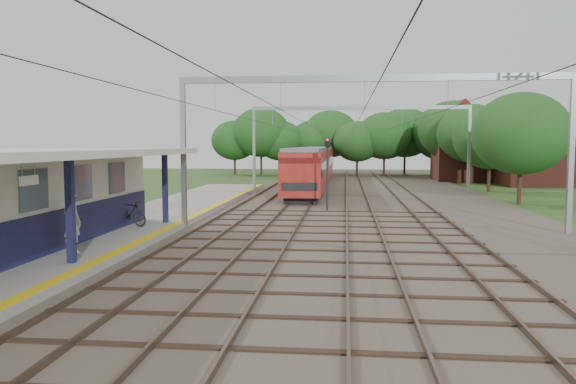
{
  "coord_description": "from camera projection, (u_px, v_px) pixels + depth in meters",
  "views": [
    {
      "loc": [
        2.4,
        -10.13,
        3.96
      ],
      "look_at": [
        -0.43,
        17.49,
        1.6
      ],
      "focal_mm": 35.0,
      "sensor_mm": 36.0,
      "label": 1
    }
  ],
  "objects": [
    {
      "name": "house_near",
      "position": [
        540.0,
        155.0,
        53.83
      ],
      "size": [
        7.0,
        6.12,
        7.89
      ],
      "color": "brown",
      "rests_on": "ground"
    },
    {
      "name": "platform",
      "position": [
        124.0,
        229.0,
        25.24
      ],
      "size": [
        5.0,
        52.0,
        0.35
      ],
      "primitive_type": "cube",
      "color": "gray",
      "rests_on": "ground"
    },
    {
      "name": "rail_tracks",
      "position": [
        333.0,
        197.0,
        40.19
      ],
      "size": [
        11.8,
        88.0,
        0.15
      ],
      "color": "brown",
      "rests_on": "ballast_bed"
    },
    {
      "name": "ballast_bed",
      "position": [
        368.0,
        199.0,
        39.94
      ],
      "size": [
        18.0,
        90.0,
        0.1
      ],
      "primitive_type": "cube",
      "color": "#473D33",
      "rests_on": "ground"
    },
    {
      "name": "canopy",
      "position": [
        10.0,
        155.0,
        17.05
      ],
      "size": [
        6.4,
        20.0,
        3.44
      ],
      "color": "#13143D",
      "rests_on": "platform"
    },
    {
      "name": "catenary_system",
      "position": [
        362.0,
        119.0,
        34.87
      ],
      "size": [
        17.22,
        88.0,
        7.0
      ],
      "color": "gray",
      "rests_on": "ground"
    },
    {
      "name": "yellow_stripe",
      "position": [
        173.0,
        225.0,
        25.0
      ],
      "size": [
        0.45,
        52.0,
        0.01
      ],
      "primitive_type": "cube",
      "color": "yellow",
      "rests_on": "platform"
    },
    {
      "name": "bicycle",
      "position": [
        130.0,
        213.0,
        24.82
      ],
      "size": [
        1.98,
        1.32,
        1.16
      ],
      "primitive_type": "imported",
      "rotation": [
        0.0,
        0.0,
        1.13
      ],
      "color": "black",
      "rests_on": "platform"
    },
    {
      "name": "signal_post",
      "position": [
        327.0,
        165.0,
        32.64
      ],
      "size": [
        0.3,
        0.26,
        4.35
      ],
      "rotation": [
        0.0,
        0.0,
        0.03
      ],
      "color": "black",
      "rests_on": "ground"
    },
    {
      "name": "house_far",
      "position": [
        473.0,
        151.0,
        60.26
      ],
      "size": [
        8.0,
        6.12,
        8.66
      ],
      "color": "brown",
      "rests_on": "ground"
    },
    {
      "name": "person",
      "position": [
        72.0,
        222.0,
        18.73
      ],
      "size": [
        0.88,
        0.75,
        2.05
      ],
      "primitive_type": "imported",
      "rotation": [
        0.0,
        0.0,
        2.73
      ],
      "color": "beige",
      "rests_on": "platform"
    },
    {
      "name": "train",
      "position": [
        314.0,
        165.0,
        52.25
      ],
      "size": [
        2.74,
        34.09,
        3.61
      ],
      "color": "black",
      "rests_on": "ballast_bed"
    },
    {
      "name": "tree_band",
      "position": [
        358.0,
        136.0,
        66.43
      ],
      "size": [
        31.72,
        30.88,
        8.82
      ],
      "color": "#382619",
      "rests_on": "ground"
    },
    {
      "name": "ground",
      "position": [
        217.0,
        354.0,
        10.62
      ],
      "size": [
        160.0,
        160.0,
        0.0
      ],
      "primitive_type": "plane",
      "color": "#2D4C1E",
      "rests_on": "ground"
    }
  ]
}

